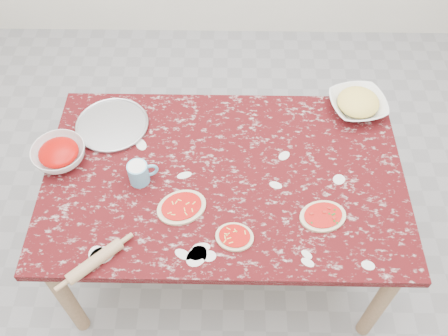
% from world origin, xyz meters
% --- Properties ---
extents(ground, '(4.00, 4.00, 0.00)m').
position_xyz_m(ground, '(0.00, 0.00, 0.00)').
color(ground, gray).
extents(worktable, '(1.60, 1.00, 0.75)m').
position_xyz_m(worktable, '(0.00, 0.00, 0.67)').
color(worktable, '#400B0D').
rests_on(worktable, ground).
extents(pizza_tray, '(0.42, 0.42, 0.01)m').
position_xyz_m(pizza_tray, '(-0.54, 0.28, 0.76)').
color(pizza_tray, '#B2B2B7').
rests_on(pizza_tray, worktable).
extents(sauce_bowl, '(0.29, 0.29, 0.07)m').
position_xyz_m(sauce_bowl, '(-0.74, 0.07, 0.79)').
color(sauce_bowl, white).
rests_on(sauce_bowl, worktable).
extents(cheese_bowl, '(0.32, 0.32, 0.07)m').
position_xyz_m(cheese_bowl, '(0.64, 0.41, 0.78)').
color(cheese_bowl, white).
rests_on(cheese_bowl, worktable).
extents(flour_mug, '(0.13, 0.09, 0.10)m').
position_xyz_m(flour_mug, '(-0.36, -0.04, 0.80)').
color(flour_mug, '#63ACD2').
rests_on(flour_mug, worktable).
extents(pizza_left, '(0.26, 0.24, 0.02)m').
position_xyz_m(pizza_left, '(-0.18, -0.18, 0.76)').
color(pizza_left, beige).
rests_on(pizza_left, worktable).
extents(pizza_mid, '(0.17, 0.15, 0.02)m').
position_xyz_m(pizza_mid, '(0.05, -0.31, 0.76)').
color(pizza_mid, beige).
rests_on(pizza_mid, worktable).
extents(pizza_right, '(0.23, 0.19, 0.02)m').
position_xyz_m(pizza_right, '(0.41, -0.21, 0.76)').
color(pizza_right, beige).
rests_on(pizza_right, worktable).
extents(rolling_pin, '(0.21, 0.20, 0.05)m').
position_xyz_m(rolling_pin, '(-0.49, -0.44, 0.77)').
color(rolling_pin, tan).
rests_on(rolling_pin, worktable).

